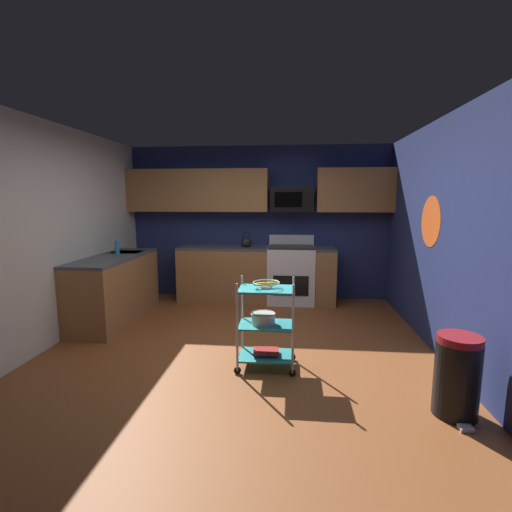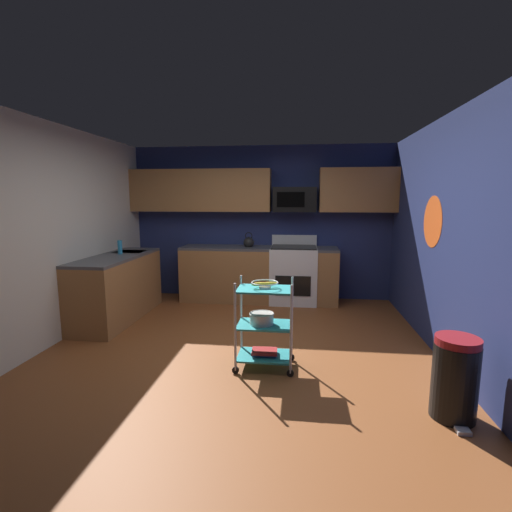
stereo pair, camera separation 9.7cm
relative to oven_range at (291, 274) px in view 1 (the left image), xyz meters
name	(u,v)px [view 1 (the left image)]	position (x,y,z in m)	size (l,w,h in m)	color
floor	(239,352)	(-0.58, -2.10, -0.50)	(4.40, 4.80, 0.04)	brown
wall_back	(258,223)	(-0.58, 0.33, 0.82)	(4.52, 0.06, 2.60)	navy
wall_left	(46,235)	(-2.81, -2.10, 0.82)	(0.06, 4.80, 2.60)	silver
wall_right	(452,239)	(1.65, -2.10, 0.82)	(0.06, 4.80, 2.60)	navy
wall_flower_decal	(431,221)	(1.62, -1.57, 0.97)	(0.60, 0.60, 0.00)	#E5591E
counter_run	(204,279)	(-1.36, -0.48, -0.01)	(3.50, 2.35, 0.92)	#9E6B3D
oven_range	(291,274)	(0.00, 0.00, 0.00)	(0.76, 0.65, 1.10)	white
upper_cabinets	(250,190)	(-0.71, 0.13, 1.37)	(4.40, 0.33, 0.70)	#9E6B3D
microwave	(292,200)	(0.00, 0.10, 1.22)	(0.70, 0.39, 0.40)	black
rolling_cart	(266,325)	(-0.24, -2.49, -0.03)	(0.61, 0.39, 0.91)	silver
fruit_bowl	(266,284)	(-0.24, -2.49, 0.40)	(0.27, 0.27, 0.07)	silver
mixing_bowl_large	(263,318)	(-0.27, -2.49, 0.04)	(0.25, 0.25, 0.11)	silver
book_stack	(266,352)	(-0.24, -2.49, -0.32)	(0.27, 0.19, 0.05)	#1E4C8C
kettle	(246,242)	(-0.75, 0.00, 0.52)	(0.21, 0.18, 0.26)	black
dish_soap_bottle	(117,248)	(-2.49, -1.03, 0.54)	(0.06, 0.06, 0.20)	#2D8CBF
trash_can	(457,376)	(1.32, -3.20, -0.15)	(0.34, 0.42, 0.66)	black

